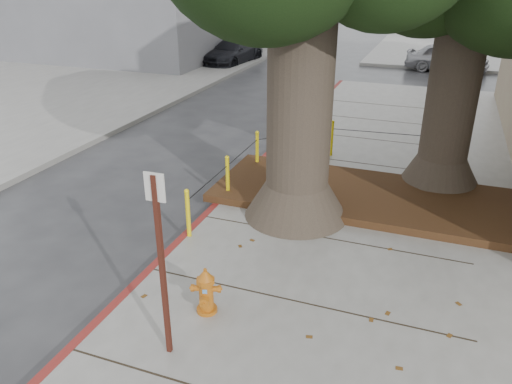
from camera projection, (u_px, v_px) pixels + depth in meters
ground at (265, 302)px, 7.63m from camera, size 140.00×140.00×0.00m
sidewalk_opposite at (26, 87)px, 20.56m from camera, size 14.00×60.00×0.15m
curb_red at (214, 209)px, 10.37m from camera, size 0.14×26.00×0.16m
planter_bed at (366, 196)px, 10.57m from camera, size 6.40×2.60×0.16m
bollard_ring at (293, 159)px, 11.36m from camera, size 3.79×5.39×0.95m
fire_hydrant at (206, 291)px, 7.05m from camera, size 0.38×0.37×0.72m
signpost at (161, 258)px, 5.88m from camera, size 0.25×0.06×2.50m
car_silver at (447, 58)px, 23.71m from camera, size 3.86×1.70×1.29m
car_dark at (233, 52)px, 25.50m from camera, size 2.24×4.47×1.25m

